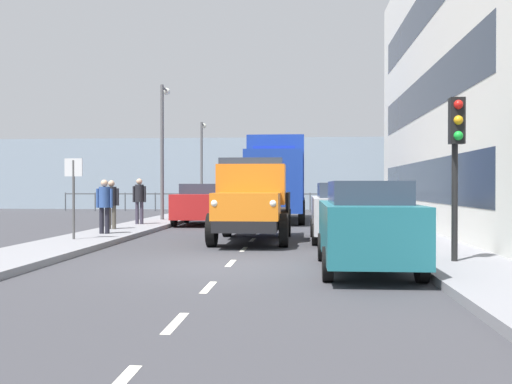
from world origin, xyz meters
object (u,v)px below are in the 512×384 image
(lamp_post_far, at_px, (202,157))
(pedestrian_in_dark_coat, at_px, (111,200))
(truck_vintage_orange, at_px, (252,202))
(car_red_oppositeside_0, at_px, (202,203))
(lamp_post_promenade, at_px, (163,139))
(street_sign, at_px, (74,184))
(traffic_light_near, at_px, (456,143))
(lorry_cargo_blue, at_px, (277,176))
(car_teal_kerbside_near, at_px, (366,224))
(pedestrian_couple_b, at_px, (104,202))
(pedestrian_strolling, at_px, (139,197))
(car_silver_kerbside_1, at_px, (344,211))

(lamp_post_far, bearing_deg, pedestrian_in_dark_coat, 89.35)
(truck_vintage_orange, distance_m, lamp_post_far, 20.92)
(car_red_oppositeside_0, distance_m, lamp_post_promenade, 3.71)
(pedestrian_in_dark_coat, height_order, street_sign, street_sign)
(truck_vintage_orange, height_order, traffic_light_near, traffic_light_near)
(lorry_cargo_blue, height_order, car_red_oppositeside_0, lorry_cargo_blue)
(car_red_oppositeside_0, bearing_deg, lamp_post_far, -80.42)
(car_teal_kerbside_near, height_order, pedestrian_in_dark_coat, pedestrian_in_dark_coat)
(pedestrian_in_dark_coat, distance_m, traffic_light_near, 12.59)
(car_red_oppositeside_0, relative_size, pedestrian_couple_b, 2.45)
(lorry_cargo_blue, distance_m, pedestrian_in_dark_coat, 9.37)
(pedestrian_in_dark_coat, bearing_deg, lamp_post_far, -90.65)
(car_red_oppositeside_0, xyz_separation_m, pedestrian_couple_b, (1.91, 6.66, 0.24))
(truck_vintage_orange, xyz_separation_m, street_sign, (4.90, 1.02, 0.50))
(pedestrian_strolling, distance_m, street_sign, 6.58)
(car_silver_kerbside_1, bearing_deg, pedestrian_in_dark_coat, -16.42)
(car_silver_kerbside_1, relative_size, car_red_oppositeside_0, 1.07)
(traffic_light_near, bearing_deg, truck_vintage_orange, -49.54)
(car_silver_kerbside_1, relative_size, traffic_light_near, 1.37)
(lamp_post_far, bearing_deg, lamp_post_promenade, 90.86)
(traffic_light_near, bearing_deg, lamp_post_far, -69.80)
(pedestrian_strolling, height_order, traffic_light_near, traffic_light_near)
(pedestrian_strolling, xyz_separation_m, lamp_post_promenade, (-0.13, -3.37, 2.54))
(pedestrian_strolling, bearing_deg, street_sign, 89.74)
(car_teal_kerbside_near, height_order, pedestrian_couple_b, pedestrian_couple_b)
(car_red_oppositeside_0, xyz_separation_m, lamp_post_promenade, (1.96, -1.35, 2.84))
(pedestrian_couple_b, height_order, pedestrian_in_dark_coat, same)
(lamp_post_promenade, xyz_separation_m, lamp_post_far, (0.17, -11.29, -0.23))
(pedestrian_in_dark_coat, distance_m, pedestrian_strolling, 2.68)
(traffic_light_near, relative_size, street_sign, 1.42)
(traffic_light_near, bearing_deg, lorry_cargo_blue, -75.13)
(car_silver_kerbside_1, bearing_deg, pedestrian_strolling, -33.33)
(lorry_cargo_blue, distance_m, car_silver_kerbside_1, 10.26)
(pedestrian_couple_b, distance_m, traffic_light_near, 11.07)
(car_silver_kerbside_1, distance_m, pedestrian_strolling, 9.04)
(lamp_post_promenade, xyz_separation_m, street_sign, (0.16, 9.94, -2.06))
(lorry_cargo_blue, height_order, pedestrian_in_dark_coat, lorry_cargo_blue)
(truck_vintage_orange, xyz_separation_m, traffic_light_near, (-4.45, 5.22, 1.29))
(lorry_cargo_blue, distance_m, traffic_light_near, 16.26)
(truck_vintage_orange, bearing_deg, lamp_post_far, -76.36)
(car_silver_kerbside_1, distance_m, lamp_post_far, 21.20)
(street_sign, bearing_deg, car_teal_kerbside_near, 149.23)
(car_silver_kerbside_1, distance_m, car_red_oppositeside_0, 8.85)
(car_teal_kerbside_near, bearing_deg, car_red_oppositeside_0, -67.41)
(lorry_cargo_blue, xyz_separation_m, car_teal_kerbside_near, (-2.40, 16.02, -1.18))
(traffic_light_near, bearing_deg, lamp_post_promenade, -56.99)
(car_silver_kerbside_1, height_order, car_red_oppositeside_0, same)
(car_teal_kerbside_near, relative_size, lamp_post_far, 0.83)
(truck_vintage_orange, distance_m, traffic_light_near, 6.98)
(pedestrian_strolling, height_order, lamp_post_far, lamp_post_far)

